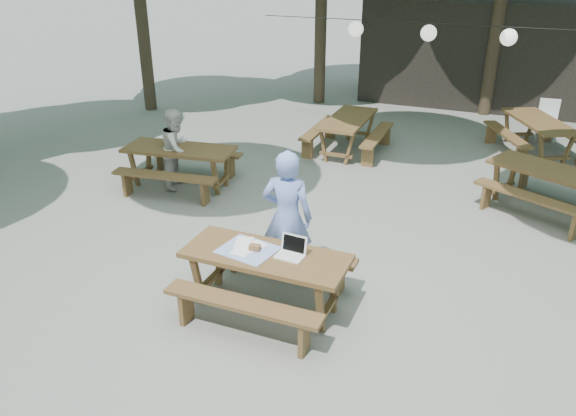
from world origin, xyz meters
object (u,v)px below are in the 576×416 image
(picnic_table_nw, at_px, (180,166))
(second_person, at_px, (177,149))
(main_picnic_table, at_px, (266,279))
(plastic_chair, at_px, (546,128))
(woman, at_px, (287,217))

(picnic_table_nw, height_order, second_person, second_person)
(main_picnic_table, height_order, picnic_table_nw, same)
(picnic_table_nw, relative_size, plastic_chair, 2.32)
(main_picnic_table, distance_m, picnic_table_nw, 4.24)
(main_picnic_table, xyz_separation_m, picnic_table_nw, (-3.07, 2.92, 0.00))
(picnic_table_nw, height_order, woman, woman)
(woman, height_order, second_person, woman)
(main_picnic_table, relative_size, picnic_table_nw, 0.96)
(second_person, bearing_deg, picnic_table_nw, -68.79)
(woman, relative_size, second_person, 1.24)
(main_picnic_table, xyz_separation_m, plastic_chair, (3.20, 8.55, -0.13))
(woman, bearing_deg, plastic_chair, -119.76)
(woman, bearing_deg, main_picnic_table, 83.91)
(picnic_table_nw, bearing_deg, second_person, -156.42)
(main_picnic_table, distance_m, woman, 0.88)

